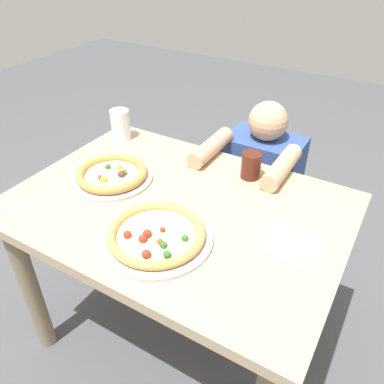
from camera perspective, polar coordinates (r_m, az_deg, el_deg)
name	(u,v)px	position (r m, az deg, el deg)	size (l,w,h in m)	color
ground_plane	(180,335)	(1.90, -1.74, -20.18)	(8.00, 8.00, 0.00)	#4C4C51
dining_table	(177,230)	(1.43, -2.18, -5.63)	(1.15, 0.82, 0.75)	tan
pizza_near	(156,235)	(1.20, -5.25, -6.32)	(0.35, 0.35, 0.04)	#B7B7BC
pizza_far	(112,175)	(1.50, -11.69, 2.52)	(0.31, 0.31, 0.04)	#B7B7BC
drink_cup_colored	(251,165)	(1.49, 8.65, 3.89)	(0.08, 0.08, 0.10)	#4C1E14
water_cup_clear	(120,124)	(1.78, -10.45, 9.73)	(0.09, 0.09, 0.13)	silver
paper_napkin	(290,243)	(1.23, 14.21, -7.23)	(0.16, 0.14, 0.00)	white
fork	(20,207)	(1.46, -23.97, -2.06)	(0.14, 0.17, 0.00)	silver
diner_seated	(258,199)	(1.93, 9.65, -1.06)	(0.38, 0.51, 0.94)	#333847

